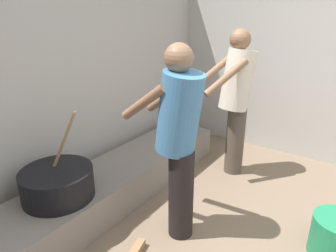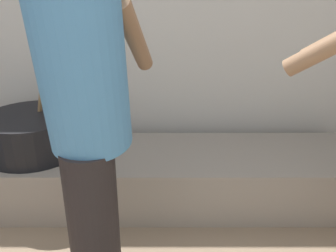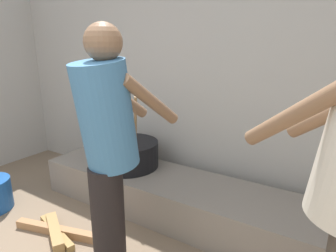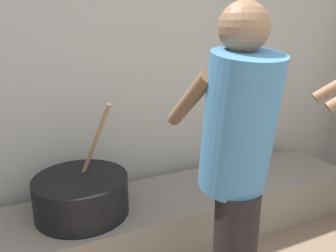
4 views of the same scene
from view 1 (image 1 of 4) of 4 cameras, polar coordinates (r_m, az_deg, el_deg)
block_enclosure_rear at (r=2.94m, az=-21.42°, el=7.25°), size 4.83×0.20×2.20m
hearth_ledge at (r=3.04m, az=-9.66°, el=-10.31°), size 2.78×0.60×0.33m
cooking_pot_main at (r=2.57m, az=-20.22°, el=-10.18°), size 0.56×0.56×0.69m
cook_in_blue_shirt at (r=2.21m, az=2.02°, el=-1.62°), size 0.40×0.68×1.53m
cook_in_cream_shirt at (r=3.25m, az=12.84°, el=5.65°), size 0.72×0.63×1.58m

